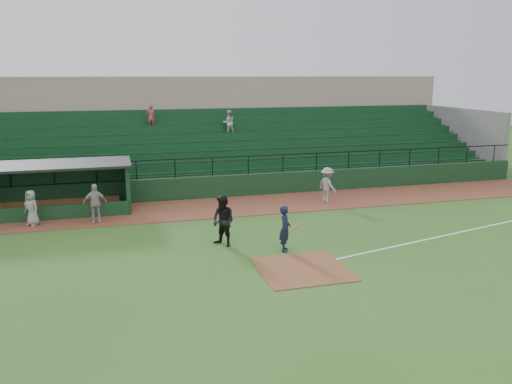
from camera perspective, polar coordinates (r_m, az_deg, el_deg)
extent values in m
plane|color=#2F571C|center=(18.70, 4.12, -7.52)|extent=(90.00, 90.00, 0.00)
cube|color=brown|center=(26.02, -1.76, -1.54)|extent=(40.00, 4.00, 0.03)
cube|color=brown|center=(17.82, 5.20, -8.55)|extent=(3.00, 3.00, 0.03)
cube|color=white|center=(23.44, 21.91, -4.17)|extent=(17.49, 4.44, 0.01)
cube|color=black|center=(27.97, -2.84, 0.71)|extent=(36.00, 0.35, 1.20)
cylinder|color=black|center=(27.68, -2.87, 3.95)|extent=(36.00, 0.06, 0.06)
cube|color=slate|center=(32.48, -4.76, 4.56)|extent=(36.00, 9.00, 3.60)
cube|color=#0F391A|center=(31.93, -4.61, 5.23)|extent=(34.56, 8.00, 4.05)
cube|color=slate|center=(39.91, 21.65, 5.69)|extent=(0.35, 9.50, 4.20)
cube|color=gray|center=(38.69, -6.62, 7.95)|extent=(38.00, 3.00, 6.40)
cube|color=slate|center=(36.68, -6.15, 8.48)|extent=(36.00, 2.00, 0.20)
imported|color=#B9B9B9|center=(33.29, -3.07, 7.74)|extent=(0.78, 0.61, 1.61)
imported|color=#9E3A48|center=(33.56, -11.66, 8.24)|extent=(0.56, 0.37, 1.53)
cube|color=black|center=(27.68, -23.04, 0.71)|extent=(8.50, 0.20, 2.30)
cube|color=black|center=(26.15, -14.15, 0.69)|extent=(0.20, 2.60, 2.30)
cube|color=black|center=(26.20, -23.63, 2.71)|extent=(8.90, 3.20, 0.12)
cube|color=olive|center=(27.49, -22.98, -1.29)|extent=(7.65, 0.40, 0.50)
cube|color=black|center=(25.30, -23.62, -2.29)|extent=(8.50, 0.12, 0.70)
imported|color=black|center=(19.29, 3.25, -4.09)|extent=(0.62, 0.75, 1.76)
cylinder|color=olive|center=(19.22, 4.58, -3.96)|extent=(0.79, 0.34, 0.35)
imported|color=black|center=(19.84, -3.68, -3.25)|extent=(1.19, 1.23, 2.00)
imported|color=gray|center=(26.73, 7.97, 0.78)|extent=(1.01, 1.34, 1.84)
imported|color=#AAA59F|center=(24.00, -17.55, -1.19)|extent=(1.05, 0.45, 1.77)
imported|color=gray|center=(24.53, -23.79, -1.63)|extent=(0.91, 0.89, 1.58)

